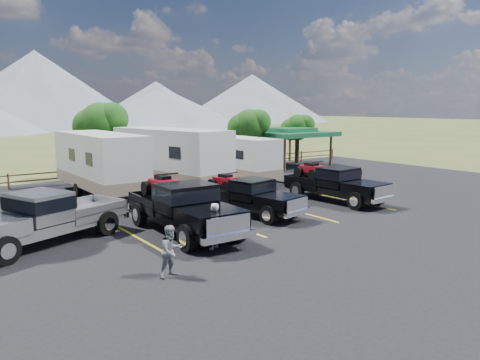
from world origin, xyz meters
TOP-DOWN VIEW (x-y plane):
  - ground at (0.00, 0.00)m, footprint 320.00×320.00m
  - asphalt_lot at (0.00, 3.00)m, footprint 44.00×34.00m
  - stall_lines at (0.00, 4.00)m, footprint 12.12×5.50m
  - tree_ne_a at (8.97, 17.01)m, footprint 3.11×2.92m
  - tree_ne_b at (14.98, 18.01)m, footprint 2.77×2.59m
  - tree_north at (-2.03, 19.02)m, footprint 3.46×3.24m
  - rail_fence at (2.00, 18.50)m, footprint 36.12×0.12m
  - pavilion at (13.00, 17.00)m, footprint 6.20×6.20m
  - rig_left at (-4.23, 3.74)m, footprint 2.51×6.72m
  - rig_center at (-0.21, 4.78)m, footprint 2.81×5.78m
  - rig_right at (5.30, 4.59)m, footprint 2.44×6.12m
  - trailer_left at (-4.12, 13.37)m, footprint 2.70×9.98m
  - trailer_center at (0.11, 13.03)m, footprint 4.15×10.46m
  - trailer_right at (5.12, 13.14)m, footprint 2.30×8.41m
  - pickup_silver at (-9.03, 5.35)m, footprint 6.73×4.27m
  - person_a at (-4.38, 1.26)m, footprint 0.71×0.63m
  - person_b at (-6.85, -0.30)m, footprint 0.85×0.72m

SIDE VIEW (x-z plane):
  - ground at x=0.00m, z-range 0.00..0.00m
  - asphalt_lot at x=0.00m, z-range 0.00..0.04m
  - stall_lines at x=0.00m, z-range 0.04..0.05m
  - rail_fence at x=2.00m, z-range 0.11..1.11m
  - person_b at x=-6.85m, z-range 0.04..1.59m
  - person_a at x=-4.38m, z-range 0.04..1.67m
  - rig_center at x=-0.21m, z-range 0.01..1.86m
  - rig_right at x=5.30m, z-range 0.00..2.01m
  - pickup_silver at x=-9.03m, z-range 0.08..2.01m
  - rig_left at x=-4.23m, z-range 0.00..2.22m
  - trailer_right at x=5.12m, z-range 0.11..3.04m
  - trailer_left at x=-4.12m, z-range 0.12..3.60m
  - trailer_center at x=0.11m, z-range 0.12..3.74m
  - pavilion at x=13.00m, z-range 1.18..4.40m
  - tree_ne_b at x=14.98m, z-range 0.99..5.26m
  - tree_ne_a at x=8.97m, z-range 1.10..5.86m
  - tree_north at x=-2.03m, z-range 1.21..6.46m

